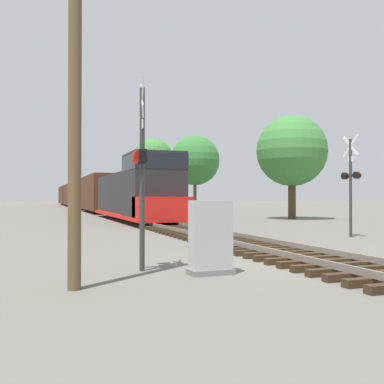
{
  "coord_description": "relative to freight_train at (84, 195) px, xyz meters",
  "views": [
    {
      "loc": [
        -6.71,
        -10.2,
        1.68
      ],
      "look_at": [
        -1.53,
        4.56,
        1.87
      ],
      "focal_mm": 42.0,
      "sensor_mm": 36.0,
      "label": 1
    }
  ],
  "objects": [
    {
      "name": "tree_deep_background",
      "position": [
        8.66,
        -7.12,
        5.0
      ],
      "size": [
        5.4,
        5.4,
        9.8
      ],
      "color": "brown",
      "rests_on": "ground"
    },
    {
      "name": "rail_track_bed",
      "position": [
        0.0,
        -56.8,
        -1.93
      ],
      "size": [
        2.6,
        160.0,
        0.31
      ],
      "color": "#382819",
      "rests_on": "ground"
    },
    {
      "name": "tree_far_right",
      "position": [
        12.0,
        -36.96,
        3.17
      ],
      "size": [
        5.44,
        5.44,
        7.98
      ],
      "color": "#473521",
      "rests_on": "ground"
    },
    {
      "name": "crossing_signal_near",
      "position": [
        -4.43,
        -56.96,
        0.43
      ],
      "size": [
        0.47,
        1.02,
        4.35
      ],
      "rotation": [
        0.0,
        0.0,
        -1.75
      ],
      "color": "#333333",
      "rests_on": "ground"
    },
    {
      "name": "crossing_signal_far",
      "position": [
        5.93,
        -51.33,
        0.39
      ],
      "size": [
        0.36,
        1.01,
        4.32
      ],
      "rotation": [
        0.0,
        0.0,
        1.62
      ],
      "color": "#333333",
      "rests_on": "ground"
    },
    {
      "name": "utility_pole",
      "position": [
        -6.03,
        -58.6,
        2.9
      ],
      "size": [
        1.8,
        0.24,
        9.55
      ],
      "color": "brown",
      "rests_on": "ground"
    },
    {
      "name": "relay_cabinet",
      "position": [
        -3.08,
        -57.88,
        -1.27
      ],
      "size": [
        0.97,
        0.52,
        1.61
      ],
      "color": "slate",
      "rests_on": "ground"
    },
    {
      "name": "ground_plane",
      "position": [
        0.0,
        -56.8,
        -2.07
      ],
      "size": [
        400.0,
        400.0,
        0.0
      ],
      "primitive_type": "plane",
      "color": "#666059"
    },
    {
      "name": "tree_mid_background",
      "position": [
        9.67,
        -21.26,
        3.6
      ],
      "size": [
        5.38,
        5.38,
        8.37
      ],
      "color": "brown",
      "rests_on": "ground"
    },
    {
      "name": "freight_train",
      "position": [
        0.0,
        0.0,
        0.0
      ],
      "size": [
        3.13,
        87.14,
        4.32
      ],
      "color": "#232326",
      "rests_on": "ground"
    }
  ]
}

